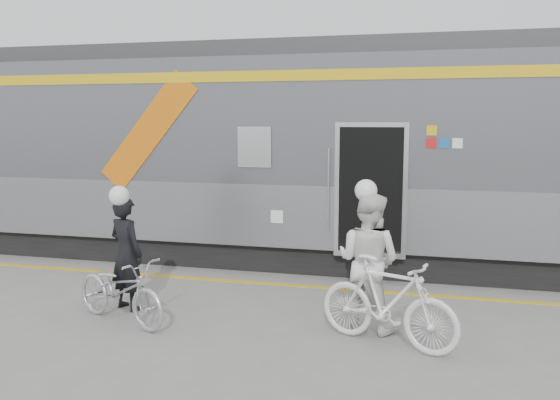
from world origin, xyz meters
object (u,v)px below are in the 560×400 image
(bicycle_left, at_px, (120,290))
(bicycle_right, at_px, (388,302))
(woman, at_px, (368,261))
(man, at_px, (126,253))

(bicycle_left, bearing_deg, bicycle_right, -66.03)
(woman, bearing_deg, bicycle_left, 32.56)
(bicycle_left, distance_m, woman, 3.34)
(man, relative_size, bicycle_right, 0.91)
(bicycle_right, bearing_deg, man, 104.46)
(bicycle_left, relative_size, woman, 0.96)
(bicycle_left, bearing_deg, man, 42.84)
(man, xyz_separation_m, woman, (3.45, 0.07, 0.08))
(bicycle_left, xyz_separation_m, bicycle_right, (3.55, 0.07, 0.09))
(woman, bearing_deg, man, 22.92)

